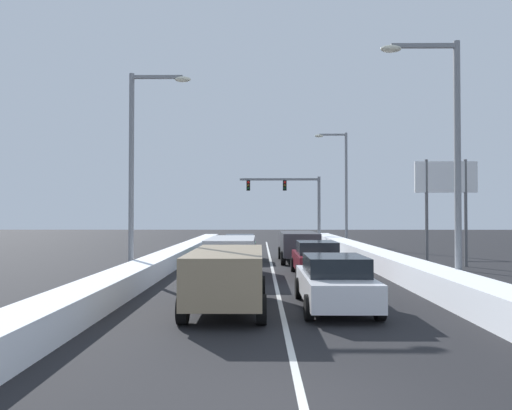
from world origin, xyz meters
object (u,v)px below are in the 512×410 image
at_px(sedan_maroon_right_lane_second, 316,258).
at_px(street_lamp_left_mid, 139,156).
at_px(suv_silver_center_lane_second, 232,253).
at_px(traffic_light_gantry, 294,195).
at_px(suv_tan_center_lane_nearest, 227,274).
at_px(roadside_sign_right, 446,188).
at_px(sedan_white_right_lane_nearest, 335,282).
at_px(sedan_green_center_lane_third, 240,247).
at_px(street_lamp_right_mid, 342,180).
at_px(street_lamp_right_near, 447,143).
at_px(suv_charcoal_right_lane_third, 299,244).

distance_m(sedan_maroon_right_lane_second, street_lamp_left_mid, 8.84).
distance_m(suv_silver_center_lane_second, traffic_light_gantry, 24.11).
xyz_separation_m(sedan_maroon_right_lane_second, suv_silver_center_lane_second, (-3.67, -0.26, 0.25)).
relative_size(suv_tan_center_lane_nearest, roadside_sign_right, 0.89).
bearing_deg(roadside_sign_right, suv_tan_center_lane_nearest, -133.78).
relative_size(sedan_white_right_lane_nearest, sedan_green_center_lane_third, 1.00).
relative_size(street_lamp_left_mid, roadside_sign_right, 1.59).
distance_m(sedan_green_center_lane_third, street_lamp_right_mid, 14.28).
distance_m(suv_silver_center_lane_second, street_lamp_right_near, 9.60).
bearing_deg(sedan_green_center_lane_third, street_lamp_right_near, -56.92).
distance_m(sedan_white_right_lane_nearest, suv_silver_center_lane_second, 7.51).
bearing_deg(traffic_light_gantry, suv_silver_center_lane_second, -100.61).
distance_m(suv_silver_center_lane_second, street_lamp_left_mid, 5.77).
bearing_deg(suv_silver_center_lane_second, sedan_white_right_lane_nearest, -63.53).
height_order(sedan_maroon_right_lane_second, street_lamp_right_mid, street_lamp_right_mid).
distance_m(traffic_light_gantry, street_lamp_right_mid, 6.67).
relative_size(suv_tan_center_lane_nearest, street_lamp_right_mid, 0.53).
distance_m(sedan_maroon_right_lane_second, street_lamp_right_near, 7.43).
height_order(suv_tan_center_lane_nearest, street_lamp_left_mid, street_lamp_left_mid).
distance_m(suv_tan_center_lane_nearest, street_lamp_right_mid, 26.40).
distance_m(sedan_maroon_right_lane_second, suv_silver_center_lane_second, 3.68).
height_order(suv_tan_center_lane_nearest, roadside_sign_right, roadside_sign_right).
relative_size(sedan_white_right_lane_nearest, street_lamp_left_mid, 0.51).
bearing_deg(sedan_green_center_lane_third, traffic_light_gantry, 75.21).
bearing_deg(suv_silver_center_lane_second, street_lamp_right_near, -30.84).
bearing_deg(sedan_green_center_lane_third, sedan_white_right_lane_nearest, -76.40).
height_order(suv_tan_center_lane_nearest, traffic_light_gantry, traffic_light_gantry).
height_order(suv_charcoal_right_lane_third, street_lamp_right_near, street_lamp_right_near).
bearing_deg(street_lamp_right_mid, roadside_sign_right, -78.39).
height_order(sedan_white_right_lane_nearest, street_lamp_right_near, street_lamp_right_near).
height_order(traffic_light_gantry, roadside_sign_right, traffic_light_gantry).
relative_size(sedan_maroon_right_lane_second, suv_tan_center_lane_nearest, 0.92).
bearing_deg(suv_silver_center_lane_second, roadside_sign_right, 20.09).
distance_m(sedan_white_right_lane_nearest, suv_charcoal_right_lane_third, 12.98).
bearing_deg(street_lamp_left_mid, sedan_green_center_lane_third, 60.42).
bearing_deg(sedan_maroon_right_lane_second, traffic_light_gantry, 88.20).
xyz_separation_m(suv_tan_center_lane_nearest, street_lamp_right_mid, (7.61, 24.87, 4.48)).
relative_size(sedan_maroon_right_lane_second, street_lamp_left_mid, 0.51).
bearing_deg(street_lamp_right_mid, sedan_white_right_lane_nearest, -100.51).
height_order(suv_silver_center_lane_second, traffic_light_gantry, traffic_light_gantry).
bearing_deg(traffic_light_gantry, street_lamp_right_mid, -57.75).
xyz_separation_m(sedan_white_right_lane_nearest, roadside_sign_right, (7.43, 10.66, 3.25)).
distance_m(sedan_white_right_lane_nearest, sedan_green_center_lane_third, 14.07).
bearing_deg(sedan_green_center_lane_third, street_lamp_left_mid, -119.58).
bearing_deg(suv_charcoal_right_lane_third, suv_tan_center_lane_nearest, -103.16).
height_order(street_lamp_right_near, street_lamp_left_mid, street_lamp_left_mid).
height_order(sedan_white_right_lane_nearest, suv_charcoal_right_lane_third, suv_charcoal_right_lane_third).
height_order(sedan_maroon_right_lane_second, suv_tan_center_lane_nearest, suv_tan_center_lane_nearest).
height_order(sedan_white_right_lane_nearest, roadside_sign_right, roadside_sign_right).
bearing_deg(suv_charcoal_right_lane_third, street_lamp_left_mid, -139.16).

